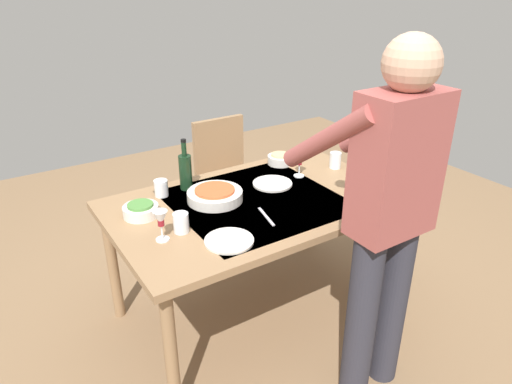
% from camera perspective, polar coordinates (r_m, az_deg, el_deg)
% --- Properties ---
extents(ground_plane, '(6.00, 6.00, 0.00)m').
position_cam_1_polar(ground_plane, '(2.95, -0.00, -14.17)').
color(ground_plane, '#846647').
extents(dining_table, '(1.56, 0.97, 0.75)m').
position_cam_1_polar(dining_table, '(2.57, -0.00, -2.45)').
color(dining_table, '#93704C').
rests_on(dining_table, ground_plane).
extents(chair_near, '(0.40, 0.40, 0.91)m').
position_cam_1_polar(chair_near, '(3.44, -3.67, 2.29)').
color(chair_near, brown).
rests_on(chair_near, ground_plane).
extents(person_server, '(0.42, 0.61, 1.69)m').
position_cam_1_polar(person_server, '(2.05, 15.71, -2.29)').
color(person_server, '#2D2D38').
rests_on(person_server, ground_plane).
extents(wine_bottle, '(0.07, 0.07, 0.30)m').
position_cam_1_polar(wine_bottle, '(2.66, -8.59, 2.58)').
color(wine_bottle, black).
rests_on(wine_bottle, dining_table).
extents(wine_glass_left, '(0.07, 0.07, 0.15)m').
position_cam_1_polar(wine_glass_left, '(2.17, -11.53, -3.38)').
color(wine_glass_left, white).
rests_on(wine_glass_left, dining_table).
extents(wine_glass_right, '(0.07, 0.07, 0.15)m').
position_cam_1_polar(wine_glass_right, '(2.81, 5.33, 3.89)').
color(wine_glass_right, white).
rests_on(wine_glass_right, dining_table).
extents(water_cup_near_left, '(0.07, 0.07, 0.10)m').
position_cam_1_polar(water_cup_near_left, '(2.98, 9.64, 3.84)').
color(water_cup_near_left, silver).
rests_on(water_cup_near_left, dining_table).
extents(water_cup_near_right, '(0.07, 0.07, 0.10)m').
position_cam_1_polar(water_cup_near_right, '(2.25, -9.12, -3.72)').
color(water_cup_near_right, silver).
rests_on(water_cup_near_right, dining_table).
extents(water_cup_far_left, '(0.08, 0.08, 0.09)m').
position_cam_1_polar(water_cup_far_left, '(2.62, -11.48, 0.47)').
color(water_cup_far_left, silver).
rests_on(water_cup_far_left, dining_table).
extents(serving_bowl_pasta, '(0.30, 0.30, 0.07)m').
position_cam_1_polar(serving_bowl_pasta, '(2.53, -5.03, -0.35)').
color(serving_bowl_pasta, silver).
rests_on(serving_bowl_pasta, dining_table).
extents(side_bowl_salad, '(0.18, 0.18, 0.07)m').
position_cam_1_polar(side_bowl_salad, '(2.44, -13.86, -2.14)').
color(side_bowl_salad, silver).
rests_on(side_bowl_salad, dining_table).
extents(side_bowl_bread, '(0.16, 0.16, 0.07)m').
position_cam_1_polar(side_bowl_bread, '(3.01, 2.95, 4.05)').
color(side_bowl_bread, silver).
rests_on(side_bowl_bread, dining_table).
extents(dinner_plate_near, '(0.23, 0.23, 0.01)m').
position_cam_1_polar(dinner_plate_near, '(2.17, -3.30, -5.94)').
color(dinner_plate_near, silver).
rests_on(dinner_plate_near, dining_table).
extents(dinner_plate_far, '(0.23, 0.23, 0.01)m').
position_cam_1_polar(dinner_plate_far, '(2.72, 2.02, 1.03)').
color(dinner_plate_far, silver).
rests_on(dinner_plate_far, dining_table).
extents(table_knife, '(0.06, 0.20, 0.00)m').
position_cam_1_polar(table_knife, '(2.37, 1.25, -3.01)').
color(table_knife, silver).
rests_on(table_knife, dining_table).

